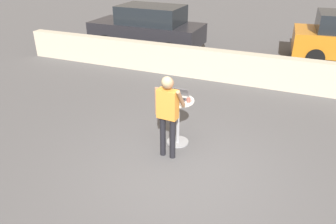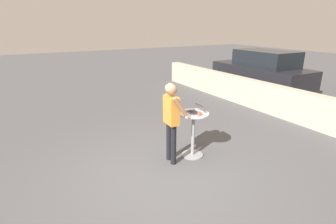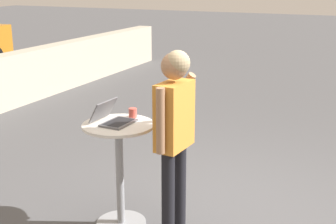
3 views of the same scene
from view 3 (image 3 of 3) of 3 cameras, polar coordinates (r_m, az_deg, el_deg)
ground_plane at (r=4.51m, az=7.54°, el=-13.11°), size 50.00×50.00×0.00m
cafe_table at (r=4.19m, az=-5.93°, el=-6.29°), size 0.63×0.63×0.97m
laptop at (r=4.08m, az=-6.72°, el=-0.75°), size 0.32×0.33×0.20m
coffee_mug at (r=4.22m, az=-4.31°, el=-0.11°), size 0.11×0.07×0.09m
standing_person at (r=3.80m, az=0.77°, el=-1.51°), size 0.53×0.35×1.65m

